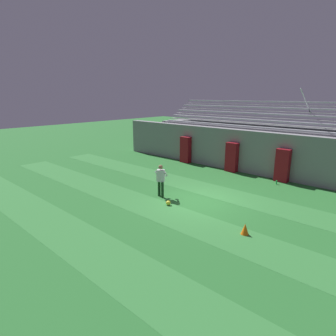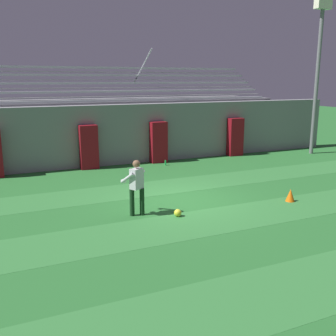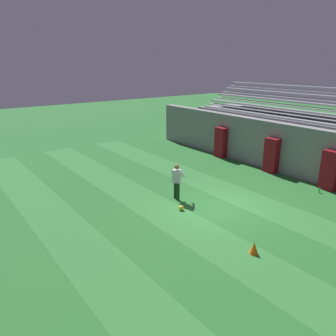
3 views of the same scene
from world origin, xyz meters
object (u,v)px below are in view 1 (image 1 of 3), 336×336
object	(u,v)px
goalkeeper	(161,179)
padding_pillar_far_left	(186,150)
soccer_ball	(168,203)
traffic_cone	(245,229)
water_bottle	(276,182)
padding_pillar_gate_left	(232,157)
padding_pillar_gate_right	(282,165)

from	to	relation	value
goalkeeper	padding_pillar_far_left	bearing A→B (deg)	119.46
soccer_ball	traffic_cone	distance (m)	4.03
soccer_ball	padding_pillar_far_left	bearing A→B (deg)	123.51
padding_pillar_far_left	soccer_ball	bearing A→B (deg)	-56.49
water_bottle	goalkeeper	bearing A→B (deg)	-120.86
padding_pillar_far_left	soccer_ball	world-z (taller)	padding_pillar_far_left
soccer_ball	goalkeeper	bearing A→B (deg)	150.11
water_bottle	traffic_cone	bearing A→B (deg)	-77.46
padding_pillar_gate_left	padding_pillar_far_left	xyz separation A→B (m)	(-3.97, 0.00, 0.00)
padding_pillar_gate_right	padding_pillar_far_left	size ratio (longest dim) A/B	1.00
goalkeeper	water_bottle	bearing A→B (deg)	59.14
padding_pillar_gate_right	water_bottle	distance (m)	1.15
traffic_cone	padding_pillar_far_left	bearing A→B (deg)	139.66
padding_pillar_far_left	goalkeeper	bearing A→B (deg)	-60.54
padding_pillar_far_left	goalkeeper	size ratio (longest dim) A/B	1.18
padding_pillar_gate_right	goalkeeper	bearing A→B (deg)	-117.74
padding_pillar_gate_right	water_bottle	world-z (taller)	padding_pillar_gate_right
traffic_cone	padding_pillar_gate_left	bearing A→B (deg)	123.09
soccer_ball	traffic_cone	bearing A→B (deg)	-2.87
padding_pillar_gate_left	padding_pillar_gate_right	world-z (taller)	same
goalkeeper	traffic_cone	size ratio (longest dim) A/B	3.98
padding_pillar_gate_right	soccer_ball	distance (m)	7.80
padding_pillar_gate_left	soccer_ball	size ratio (longest dim) A/B	8.93
padding_pillar_gate_right	traffic_cone	distance (m)	7.74
padding_pillar_gate_left	goalkeeper	xyz separation A→B (m)	(-0.16, -6.74, -0.03)
goalkeeper	water_bottle	xyz separation A→B (m)	(3.57, 5.97, -0.83)
padding_pillar_far_left	goalkeeper	distance (m)	7.74
padding_pillar_gate_left	padding_pillar_far_left	world-z (taller)	same
padding_pillar_far_left	water_bottle	xyz separation A→B (m)	(7.38, -0.76, -0.86)
goalkeeper	traffic_cone	distance (m)	5.20
padding_pillar_gate_right	traffic_cone	bearing A→B (deg)	-78.50
traffic_cone	water_bottle	size ratio (longest dim) A/B	1.75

